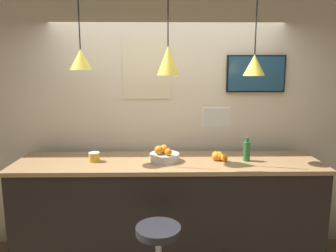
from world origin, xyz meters
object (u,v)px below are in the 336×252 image
(juice_bottle, at_px, (247,151))
(spread_jar, at_px, (94,157))
(mounted_tv, at_px, (256,74))
(fruit_bowl, at_px, (164,156))

(juice_bottle, bearing_deg, spread_jar, 180.00)
(juice_bottle, xyz_separation_m, mounted_tv, (0.18, 0.44, 0.74))
(fruit_bowl, relative_size, mounted_tv, 0.46)
(juice_bottle, relative_size, spread_jar, 2.21)
(spread_jar, xyz_separation_m, mounted_tv, (1.69, 0.44, 0.80))
(fruit_bowl, distance_m, spread_jar, 0.69)
(fruit_bowl, relative_size, spread_jar, 2.72)
(fruit_bowl, bearing_deg, mounted_tv, 24.16)
(fruit_bowl, bearing_deg, spread_jar, 179.51)
(fruit_bowl, height_order, juice_bottle, juice_bottle)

